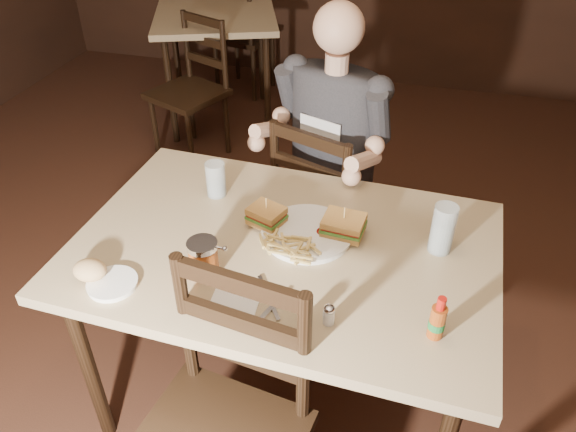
% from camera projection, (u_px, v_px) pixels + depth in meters
% --- Properties ---
extents(room_shell, '(7.00, 7.00, 7.00)m').
position_uv_depth(room_shell, '(317.00, 106.00, 1.17)').
color(room_shell, black).
rests_on(room_shell, ground).
extents(main_table, '(1.37, 0.94, 0.77)m').
position_uv_depth(main_table, '(284.00, 262.00, 1.84)').
color(main_table, tan).
rests_on(main_table, ground).
extents(bg_table, '(1.03, 1.03, 0.77)m').
position_uv_depth(bg_table, '(216.00, 27.00, 3.80)').
color(bg_table, tan).
rests_on(bg_table, ground).
extents(chair_far, '(0.55, 0.57, 0.90)m').
position_uv_depth(chair_far, '(330.00, 206.00, 2.52)').
color(chair_far, black).
rests_on(chair_far, ground).
extents(bg_chair_far, '(0.48, 0.51, 0.89)m').
position_uv_depth(bg_chair_far, '(244.00, 36.00, 4.37)').
color(bg_chair_far, black).
rests_on(bg_chair_far, ground).
extents(bg_chair_near, '(0.55, 0.57, 0.88)m').
position_uv_depth(bg_chair_near, '(187.00, 93.00, 3.52)').
color(bg_chair_near, black).
rests_on(bg_chair_near, ground).
extents(diner, '(0.61, 0.55, 0.88)m').
position_uv_depth(diner, '(330.00, 118.00, 2.22)').
color(diner, '#302E33').
rests_on(diner, chair_far).
extents(dinner_plate, '(0.30, 0.30, 0.02)m').
position_uv_depth(dinner_plate, '(307.00, 234.00, 1.83)').
color(dinner_plate, white).
rests_on(dinner_plate, main_table).
extents(sandwich_left, '(0.13, 0.12, 0.10)m').
position_uv_depth(sandwich_left, '(266.00, 211.00, 1.83)').
color(sandwich_left, tan).
rests_on(sandwich_left, dinner_plate).
extents(sandwich_right, '(0.14, 0.12, 0.11)m').
position_uv_depth(sandwich_right, '(344.00, 219.00, 1.79)').
color(sandwich_right, tan).
rests_on(sandwich_right, dinner_plate).
extents(fries_pile, '(0.26, 0.19, 0.04)m').
position_uv_depth(fries_pile, '(288.00, 247.00, 1.73)').
color(fries_pile, '#DCBD6A').
rests_on(fries_pile, dinner_plate).
extents(ketchup_dollop, '(0.05, 0.05, 0.01)m').
position_uv_depth(ketchup_dollop, '(323.00, 231.00, 1.82)').
color(ketchup_dollop, maroon).
rests_on(ketchup_dollop, dinner_plate).
extents(glass_left, '(0.07, 0.07, 0.13)m').
position_uv_depth(glass_left, '(216.00, 179.00, 1.99)').
color(glass_left, silver).
rests_on(glass_left, main_table).
extents(glass_right, '(0.08, 0.08, 0.17)m').
position_uv_depth(glass_right, '(443.00, 229.00, 1.73)').
color(glass_right, silver).
rests_on(glass_right, main_table).
extents(hot_sauce, '(0.04, 0.04, 0.14)m').
position_uv_depth(hot_sauce, '(438.00, 317.00, 1.45)').
color(hot_sauce, '#933D10').
rests_on(hot_sauce, main_table).
extents(salt_shaker, '(0.03, 0.03, 0.06)m').
position_uv_depth(salt_shaker, '(329.00, 315.00, 1.51)').
color(salt_shaker, white).
rests_on(salt_shaker, main_table).
extents(pepper_shaker, '(0.04, 0.04, 0.07)m').
position_uv_depth(pepper_shaker, '(305.00, 316.00, 1.50)').
color(pepper_shaker, '#38332D').
rests_on(pepper_shaker, main_table).
extents(syrup_dispenser, '(0.10, 0.10, 0.12)m').
position_uv_depth(syrup_dispenser, '(204.00, 258.00, 1.66)').
color(syrup_dispenser, '#933D10').
rests_on(syrup_dispenser, main_table).
extents(napkin, '(0.15, 0.14, 0.00)m').
position_uv_depth(napkin, '(233.00, 306.00, 1.58)').
color(napkin, white).
rests_on(napkin, main_table).
extents(knife, '(0.11, 0.16, 0.00)m').
position_uv_depth(knife, '(268.00, 297.00, 1.60)').
color(knife, silver).
rests_on(knife, napkin).
extents(fork, '(0.07, 0.17, 0.01)m').
position_uv_depth(fork, '(271.00, 307.00, 1.57)').
color(fork, silver).
rests_on(fork, napkin).
extents(side_plate, '(0.15, 0.15, 0.01)m').
position_uv_depth(side_plate, '(113.00, 285.00, 1.64)').
color(side_plate, white).
rests_on(side_plate, main_table).
extents(bread_roll, '(0.10, 0.09, 0.06)m').
position_uv_depth(bread_roll, '(90.00, 270.00, 1.64)').
color(bread_roll, tan).
rests_on(bread_roll, side_plate).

